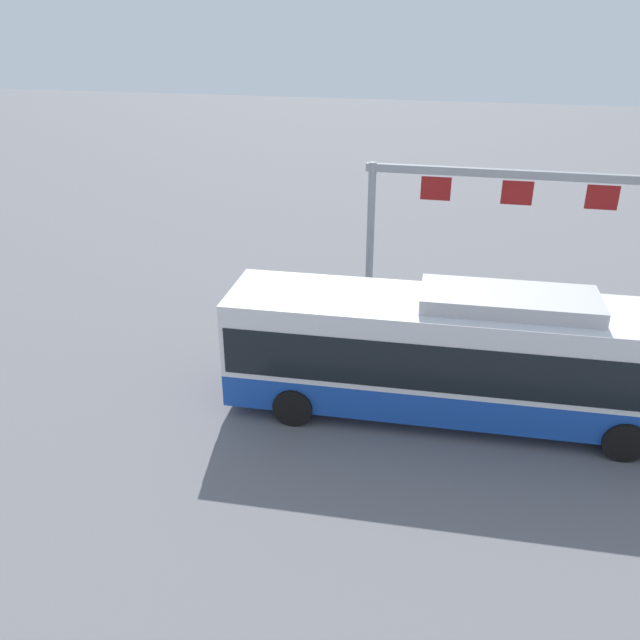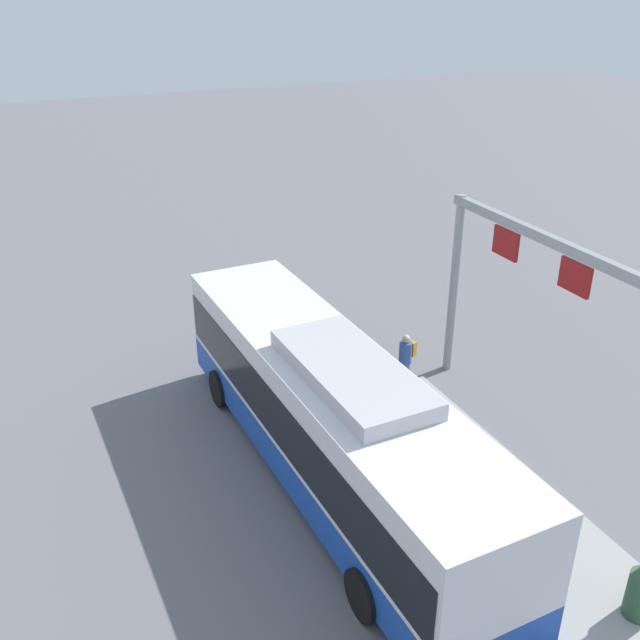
% 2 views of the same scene
% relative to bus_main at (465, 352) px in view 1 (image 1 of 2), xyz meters
% --- Properties ---
extents(ground_plane, '(120.00, 120.00, 0.00)m').
position_rel_bus_main_xyz_m(ground_plane, '(0.01, 0.00, -1.81)').
color(ground_plane, slate).
extents(platform_curb, '(10.00, 2.80, 0.16)m').
position_rel_bus_main_xyz_m(platform_curb, '(-2.17, -2.85, -1.73)').
color(platform_curb, '#9E9E99').
rests_on(platform_curb, ground).
extents(bus_main, '(11.89, 2.95, 3.46)m').
position_rel_bus_main_xyz_m(bus_main, '(0.00, 0.00, 0.00)').
color(bus_main, '#1947AD').
rests_on(bus_main, ground).
extents(person_boarding, '(0.42, 0.57, 1.67)m').
position_rel_bus_main_xyz_m(person_boarding, '(4.29, -2.52, -0.92)').
color(person_boarding, black).
rests_on(person_boarding, ground).
extents(person_waiting_near, '(0.51, 0.60, 1.67)m').
position_rel_bus_main_xyz_m(person_waiting_near, '(2.46, -3.40, -0.76)').
color(person_waiting_near, '#476B4C').
rests_on(person_waiting_near, platform_curb).
extents(platform_sign_gantry, '(9.03, 0.24, 5.20)m').
position_rel_bus_main_xyz_m(platform_sign_gantry, '(-1.13, -5.28, 1.93)').
color(platform_sign_gantry, gray).
rests_on(platform_sign_gantry, ground).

